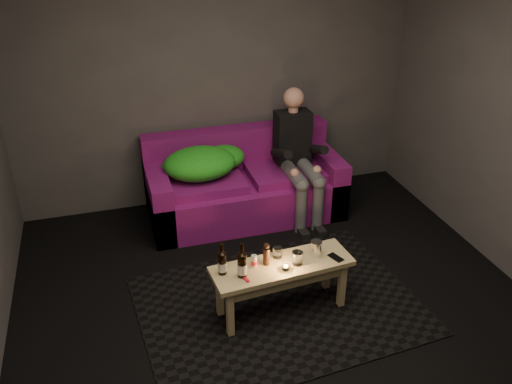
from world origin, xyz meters
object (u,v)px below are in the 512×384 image
Objects in this scene: beer_bottle_b at (242,264)px; sofa at (243,186)px; beer_bottle_a at (222,263)px; steel_cup at (316,248)px; person at (297,153)px; coffee_table at (282,272)px.

sofa is at bearing 74.23° from beer_bottle_b.
sofa is 6.84× the size of beer_bottle_b.
beer_bottle_a is 0.15m from beer_bottle_b.
sofa is at bearing 95.69° from steel_cup.
person is 5.04× the size of beer_bottle_a.
beer_bottle_a reaches higher than coffee_table.
beer_bottle_a is 0.91× the size of beer_bottle_b.
sofa reaches higher than beer_bottle_a.
beer_bottle_a is at bearing -110.75° from sofa.
person reaches higher than coffee_table.
beer_bottle_b is (0.13, -0.07, 0.01)m from beer_bottle_a.
person reaches higher than beer_bottle_a.
person is 4.57× the size of beer_bottle_b.
beer_bottle_a is at bearing -178.59° from steel_cup.
beer_bottle_a is at bearing -128.24° from person.
person is at bearing 56.56° from beer_bottle_b.
person reaches higher than sofa.
beer_bottle_b is at bearing -170.02° from coffee_table.
coffee_table is 0.48m from beer_bottle_a.
steel_cup reaches higher than coffee_table.
beer_bottle_a is (-1.08, -1.37, -0.13)m from person.
beer_bottle_a is (-0.45, 0.02, 0.17)m from coffee_table.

